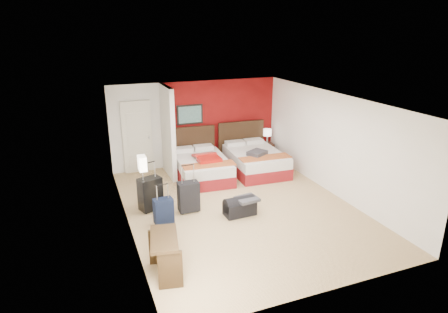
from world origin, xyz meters
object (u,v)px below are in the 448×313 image
nightstand (267,151)px  table_lamp (267,136)px  suitcase_black (150,195)px  suitcase_charcoal (189,198)px  bed_right (255,161)px  red_suitcase_open (207,157)px  suitcase_navy (164,212)px  duffel_bag (240,208)px  desk (165,256)px  bed_left (202,168)px

nightstand → table_lamp: bearing=0.0°
table_lamp → nightstand: bearing=0.0°
suitcase_black → suitcase_charcoal: suitcase_black is taller
bed_right → red_suitcase_open: size_ratio=2.38×
red_suitcase_open → suitcase_navy: bearing=-128.8°
red_suitcase_open → table_lamp: table_lamp is taller
red_suitcase_open → suitcase_charcoal: bearing=-120.7°
red_suitcase_open → nightstand: size_ratio=1.63×
bed_right → duffel_bag: bed_right is taller
red_suitcase_open → duffel_bag: 2.31m
desk → suitcase_navy: bearing=89.1°
suitcase_navy → duffel_bag: suitcase_navy is taller
table_lamp → suitcase_black: bearing=-151.5°
bed_right → desk: (-3.54, -3.88, 0.07)m
red_suitcase_open → desk: 4.34m
red_suitcase_open → suitcase_charcoal: size_ratio=1.24×
red_suitcase_open → suitcase_navy: 2.68m
desk → duffel_bag: bearing=48.5°
suitcase_black → suitcase_charcoal: 0.87m
table_lamp → suitcase_black: (-4.10, -2.22, -0.37)m
duffel_bag → desk: (-2.04, -1.56, 0.19)m
bed_right → duffel_bag: (-1.50, -2.33, -0.12)m
suitcase_black → desk: 2.52m
suitcase_black → duffel_bag: (1.79, -0.95, -0.20)m
desk → table_lamp: bearing=58.6°
nightstand → table_lamp: table_lamp is taller
red_suitcase_open → table_lamp: bearing=21.7°
table_lamp → red_suitcase_open: bearing=-158.4°
suitcase_charcoal → suitcase_navy: suitcase_charcoal is taller
bed_left → suitcase_navy: size_ratio=3.50×
red_suitcase_open → duffel_bag: red_suitcase_open is taller
bed_right → table_lamp: bearing=49.3°
bed_right → nightstand: bed_right is taller
bed_left → red_suitcase_open: 0.37m
nightstand → duffel_bag: bearing=-121.5°
suitcase_navy → suitcase_black: bearing=94.5°
nightstand → suitcase_charcoal: size_ratio=0.76×
bed_right → desk: desk is taller
red_suitcase_open → suitcase_charcoal: red_suitcase_open is taller
duffel_bag → suitcase_charcoal: bearing=148.4°
red_suitcase_open → suitcase_charcoal: 2.00m
table_lamp → suitcase_black: 4.68m
red_suitcase_open → suitcase_navy: size_ratio=1.53×
red_suitcase_open → desk: size_ratio=0.96×
table_lamp → suitcase_charcoal: 4.24m
suitcase_charcoal → suitcase_black: bearing=153.7°
nightstand → suitcase_navy: suitcase_navy is taller
bed_right → suitcase_navy: size_ratio=3.62×
nightstand → bed_left: bearing=-156.9°
table_lamp → duffel_bag: size_ratio=0.67×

